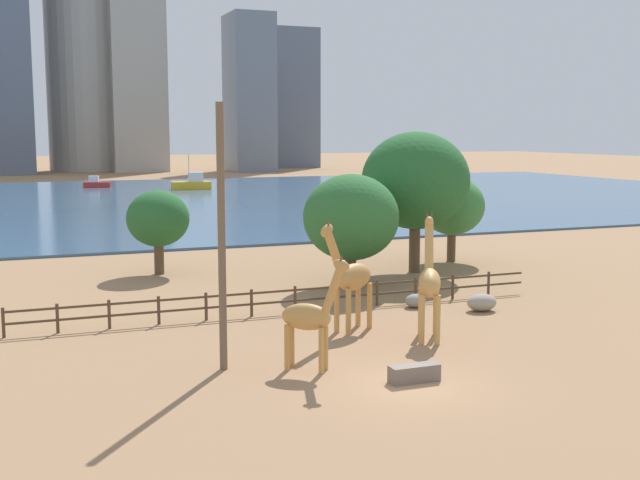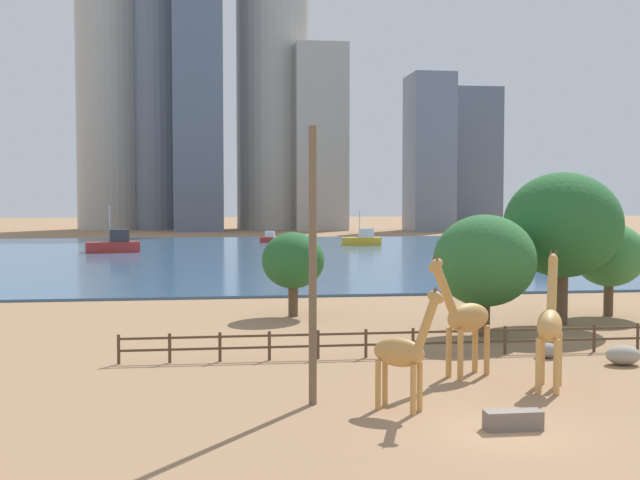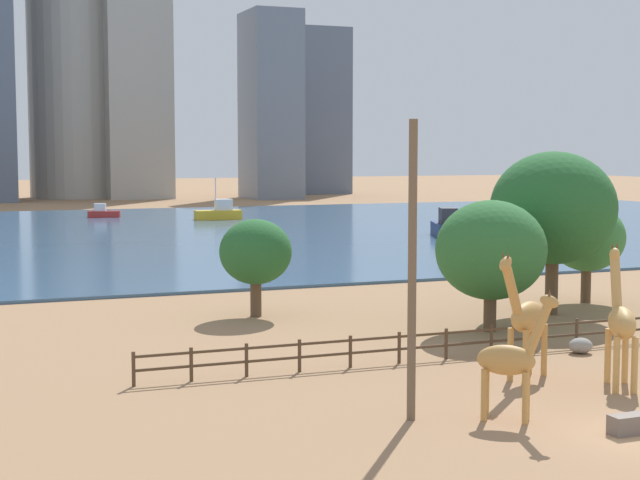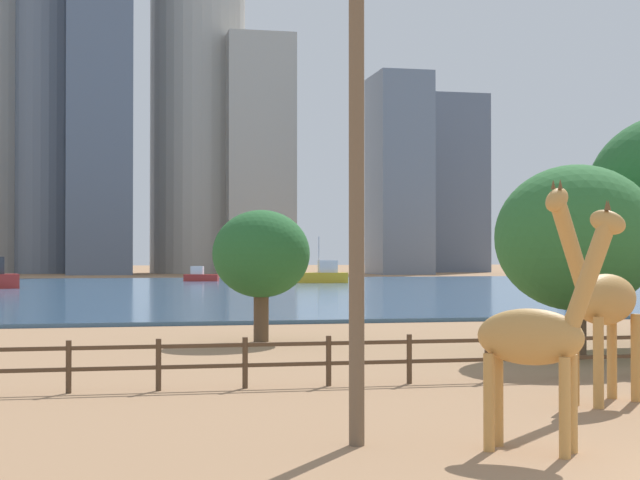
% 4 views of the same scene
% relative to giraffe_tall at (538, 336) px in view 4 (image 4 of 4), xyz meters
% --- Properties ---
extents(ground_plane, '(400.00, 400.00, 0.00)m').
position_rel_giraffe_tall_xyz_m(ground_plane, '(2.57, 77.09, -2.01)').
color(ground_plane, '#9E7551').
extents(harbor_water, '(180.00, 86.00, 0.20)m').
position_rel_giraffe_tall_xyz_m(harbor_water, '(2.57, 74.09, -1.91)').
color(harbor_water, '#3D6084').
rests_on(harbor_water, ground).
extents(giraffe_tall, '(2.36, 2.06, 4.33)m').
position_rel_giraffe_tall_xyz_m(giraffe_tall, '(0.00, 0.00, 0.00)').
color(giraffe_tall, '#C18C47').
rests_on(giraffe_tall, ground).
extents(giraffe_companion, '(3.30, 2.26, 5.05)m').
position_rel_giraffe_tall_xyz_m(giraffe_companion, '(3.70, 4.78, 0.38)').
color(giraffe_companion, '#C18C47').
rests_on(giraffe_companion, ground).
extents(utility_pole, '(0.28, 0.28, 9.70)m').
position_rel_giraffe_tall_xyz_m(utility_pole, '(-2.91, 1.29, 2.84)').
color(utility_pole, brown).
rests_on(utility_pole, ground).
extents(enclosure_fence, '(26.12, 0.14, 1.30)m').
position_rel_giraffe_tall_xyz_m(enclosure_fence, '(2.15, 9.09, -1.25)').
color(enclosure_fence, '#4C3826').
rests_on(enclosure_fence, ground).
extents(tree_left_large, '(5.33, 5.33, 6.35)m').
position_rel_giraffe_tall_xyz_m(tree_left_large, '(7.68, 13.88, 1.93)').
color(tree_left_large, brown).
rests_on(tree_left_large, ground).
extents(tree_right_tall, '(3.81, 3.81, 5.14)m').
position_rel_giraffe_tall_xyz_m(tree_right_tall, '(-1.53, 22.08, 1.39)').
color(tree_right_tall, brown).
rests_on(tree_right_tall, ground).
extents(boat_ferry, '(5.81, 2.37, 5.14)m').
position_rel_giraffe_tall_xyz_m(boat_ferry, '(15.64, 90.63, -0.95)').
color(boat_ferry, gold).
rests_on(boat_ferry, harbor_water).
extents(boat_sailboat, '(4.51, 7.00, 2.90)m').
position_rel_giraffe_tall_xyz_m(boat_sailboat, '(30.16, 58.97, -0.83)').
color(boat_sailboat, navy).
rests_on(boat_sailboat, harbor_water).
extents(boat_tug, '(4.25, 2.44, 1.76)m').
position_rel_giraffe_tall_xyz_m(boat_tug, '(2.91, 100.05, -1.21)').
color(boat_tug, '#B22D28').
rests_on(boat_tug, harbor_water).
extents(skyline_tower_needle, '(15.12, 8.59, 33.15)m').
position_rel_giraffe_tall_xyz_m(skyline_tower_needle, '(53.64, 158.75, 14.57)').
color(skyline_tower_needle, slate).
rests_on(skyline_tower_needle, ground).
extents(skyline_block_central, '(11.57, 14.67, 41.15)m').
position_rel_giraffe_tall_xyz_m(skyline_block_central, '(17.52, 154.47, 18.57)').
color(skyline_block_central, '#ADA89E').
rests_on(skyline_block_central, ground).
extents(skyline_tower_glass, '(13.40, 13.40, 57.55)m').
position_rel_giraffe_tall_xyz_m(skyline_tower_glass, '(-19.30, 163.73, 26.76)').
color(skyline_tower_glass, slate).
rests_on(skyline_tower_glass, ground).
extents(skyline_block_left, '(10.50, 15.82, 73.75)m').
position_rel_giraffe_tall_xyz_m(skyline_block_left, '(-9.33, 151.82, 34.86)').
color(skyline_block_left, slate).
rests_on(skyline_block_left, ground).
extents(skyline_block_right, '(8.98, 11.87, 33.67)m').
position_rel_giraffe_tall_xyz_m(skyline_block_right, '(40.10, 143.13, 14.83)').
color(skyline_block_right, slate).
rests_on(skyline_block_right, ground).
extents(skyline_block_wide, '(16.88, 16.88, 70.70)m').
position_rel_giraffe_tall_xyz_m(skyline_block_wide, '(7.58, 159.71, 33.34)').
color(skyline_block_wide, '#ADA89E').
rests_on(skyline_block_wide, ground).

